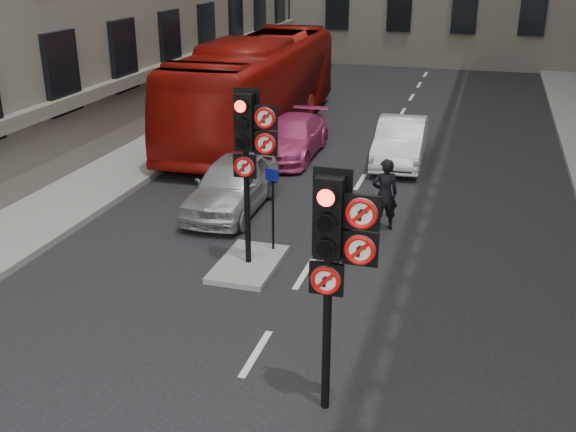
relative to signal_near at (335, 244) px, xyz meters
The scene contains 12 objects.
ground 3.14m from the signal_near, 146.26° to the right, with size 120.00×120.00×0.00m, color black.
pavement_left 14.24m from the signal_near, 128.28° to the left, with size 3.00×50.00×0.16m, color gray.
centre_island 5.44m from the signal_near, 123.83° to the left, with size 1.20×2.00×0.12m, color gray.
signal_near is the anchor object (origin of this frame).
signal_far 4.77m from the signal_near, 123.02° to the left, with size 0.91×0.40×3.58m.
car_silver 8.36m from the signal_near, 120.81° to the left, with size 1.58×3.92×1.34m, color #B4B7BC.
car_white 12.39m from the signal_near, 93.23° to the left, with size 1.41×4.03×1.33m, color silver.
car_pink 12.71m from the signal_near, 108.84° to the left, with size 1.72×4.22×1.23m, color #BF3877.
bus_red 15.52m from the signal_near, 112.72° to the left, with size 2.80×11.96×3.33m, color maroon.
motorcycle 5.49m from the signal_near, 100.09° to the left, with size 0.49×1.74×1.05m, color black.
motorcyclist 7.05m from the signal_near, 92.81° to the left, with size 0.63×0.41×1.72m, color black.
info_sign 5.46m from the signal_near, 116.71° to the left, with size 0.31×0.13×1.81m.
Camera 1 is at (3.17, -6.83, 6.18)m, focal length 42.00 mm.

